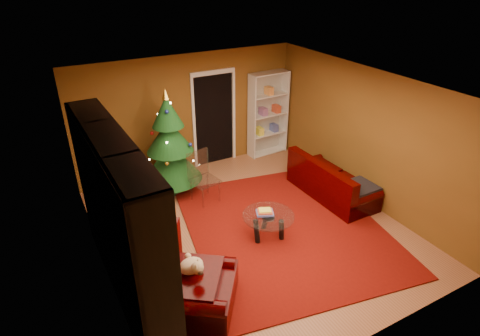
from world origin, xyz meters
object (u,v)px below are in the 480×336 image
gift_box_red (180,185)px  armchair (195,281)px  christmas_tree (170,143)px  gift_box_green (176,187)px  coffee_table (268,226)px  rug (285,228)px  white_bookshelf (268,114)px  acrylic_chair (205,181)px  dog (191,266)px  sofa (333,178)px  gift_box_teal (154,186)px  media_unit (120,219)px

gift_box_red → armchair: (-0.95, -3.12, 0.35)m
christmas_tree → gift_box_red: 0.97m
gift_box_red → gift_box_green: bearing=-149.3°
christmas_tree → coffee_table: christmas_tree is taller
rug → gift_box_green: 2.50m
christmas_tree → white_bookshelf: 2.74m
rug → acrylic_chair: (-0.88, 1.51, 0.46)m
rug → christmas_tree: bearing=119.3°
gift_box_green → coffee_table: coffee_table is taller
armchair → dog: (-0.01, 0.07, 0.22)m
sofa → acrylic_chair: bearing=65.5°
armchair → gift_box_teal: bearing=28.0°
gift_box_teal → media_unit: bearing=-115.2°
armchair → dog: armchair is taller
rug → armchair: size_ratio=3.37×
gift_box_teal → armchair: (-0.46, -3.27, 0.31)m
white_bookshelf → sofa: (0.07, -2.37, -0.60)m
armchair → rug: bearing=-30.9°
gift_box_teal → gift_box_red: size_ratio=1.36×
christmas_tree → gift_box_red: size_ratio=10.81×
rug → sofa: sofa is taller
armchair → acrylic_chair: (1.23, 2.42, 0.02)m
gift_box_red → sofa: 3.16m
rug → sofa: 1.60m
rug → gift_box_green: gift_box_green is taller
armchair → gift_box_green: bearing=20.5°
media_unit → coffee_table: 2.61m
sofa → armchair: bearing=110.2°
gift_box_teal → rug: bearing=-55.0°
dog → coffee_table: bearing=-29.7°
gift_box_green → dog: (-0.86, -2.99, 0.55)m
gift_box_teal → acrylic_chair: acrylic_chair is taller
media_unit → dog: (0.70, -0.72, -0.54)m
christmas_tree → gift_box_green: christmas_tree is taller
coffee_table → acrylic_chair: (-0.47, 1.57, 0.24)m
media_unit → christmas_tree: media_unit is taller
white_bookshelf → acrylic_chair: white_bookshelf is taller
media_unit → gift_box_green: 2.96m
christmas_tree → armchair: christmas_tree is taller
sofa → coffee_table: bearing=105.3°
media_unit → acrylic_chair: 2.64m
gift_box_green → media_unit: bearing=-124.4°
gift_box_teal → armchair: size_ratio=0.24×
gift_box_teal → sofa: size_ratio=0.14×
rug → gift_box_teal: gift_box_teal is taller
media_unit → gift_box_red: bearing=53.1°
christmas_tree → acrylic_chair: christmas_tree is taller
christmas_tree → acrylic_chair: bearing=-62.6°
gift_box_green → armchair: (-0.85, -3.06, 0.33)m
rug → sofa: (1.47, 0.50, 0.40)m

